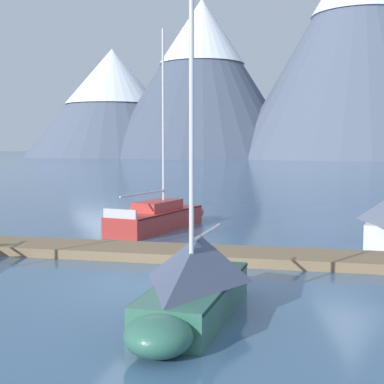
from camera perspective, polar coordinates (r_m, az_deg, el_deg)
The scene contains 7 objects.
ground_plane at distance 14.77m, azimuth -4.64°, elevation -9.63°, with size 700.00×700.00×0.00m, color #426689.
mountain_west_summit at distance 194.23m, azimuth -8.05°, elevation 9.22°, with size 59.01×59.01×36.15m.
mountain_central_massif at distance 184.98m, azimuth 1.01°, elevation 11.71°, with size 63.52×63.52×50.56m.
mountain_shoulder_ridge at distance 179.23m, azimuth 16.65°, elevation 14.29°, with size 75.36×75.36×66.23m.
dock at distance 18.53m, azimuth -1.22°, elevation -6.22°, with size 27.82×3.08×0.30m.
sailboat_mid_dock_port at distance 25.11m, azimuth -3.05°, elevation -2.45°, with size 3.20×7.31×8.74m.
sailboat_mid_dock_starboard at distance 12.14m, azimuth 0.32°, elevation -8.77°, with size 1.94×5.44×8.34m.
Camera 1 is at (3.96, -13.76, 3.65)m, focal length 52.75 mm.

